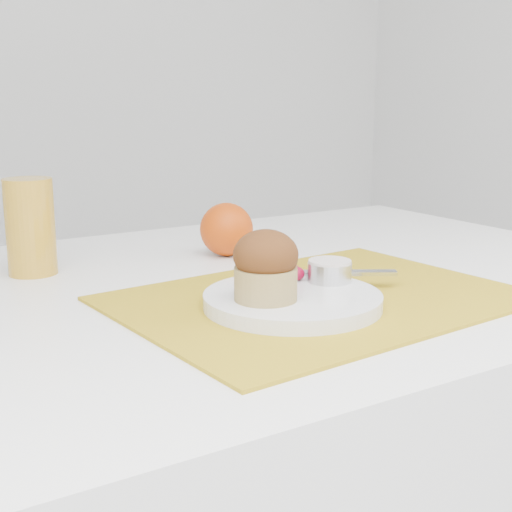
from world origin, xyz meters
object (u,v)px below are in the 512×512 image
plate (293,300)px  juice_glass (30,227)px  orange (227,229)px  muffin (266,266)px

plate → juice_glass: (-0.21, 0.34, 0.05)m
plate → juice_glass: size_ratio=1.55×
plate → orange: 0.30m
plate → muffin: 0.06m
juice_glass → muffin: (0.17, -0.34, -0.01)m
plate → juice_glass: 0.40m
orange → juice_glass: 0.29m
plate → muffin: size_ratio=2.51×
orange → muffin: (-0.12, -0.30, 0.02)m
orange → juice_glass: (-0.29, 0.04, 0.03)m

